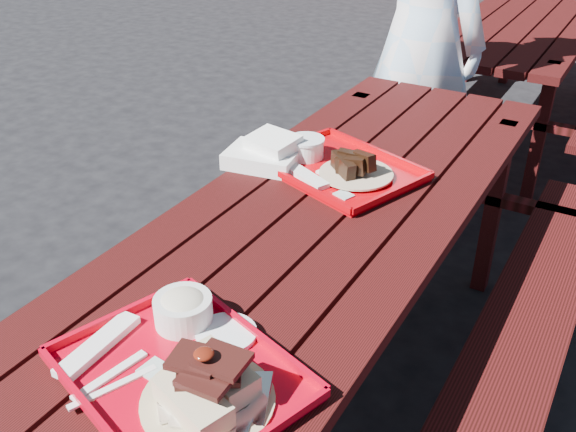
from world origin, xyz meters
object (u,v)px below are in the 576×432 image
object	(u,v)px
picnic_table_far	(528,46)
near_tray	(188,360)
far_tray	(336,165)
picnic_table_near	(314,270)
person	(422,33)

from	to	relation	value
picnic_table_far	near_tray	world-z (taller)	near_tray
near_tray	far_tray	world-z (taller)	near_tray
picnic_table_far	far_tray	world-z (taller)	far_tray
near_tray	picnic_table_near	bearing A→B (deg)	96.93
picnic_table_far	far_tray	xyz separation A→B (m)	(-0.07, -2.53, 0.21)
picnic_table_near	person	world-z (taller)	person
far_tray	picnic_table_near	bearing A→B (deg)	-75.47
picnic_table_far	near_tray	distance (m)	3.48
picnic_table_far	far_tray	bearing A→B (deg)	-91.56
picnic_table_near	far_tray	size ratio (longest dim) A/B	4.32
picnic_table_near	person	xyz separation A→B (m)	(-0.23, 1.43, 0.35)
picnic_table_near	picnic_table_far	distance (m)	2.80
picnic_table_near	far_tray	xyz separation A→B (m)	(-0.07, 0.27, 0.21)
picnic_table_near	picnic_table_far	bearing A→B (deg)	90.00
near_tray	far_tray	size ratio (longest dim) A/B	1.00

